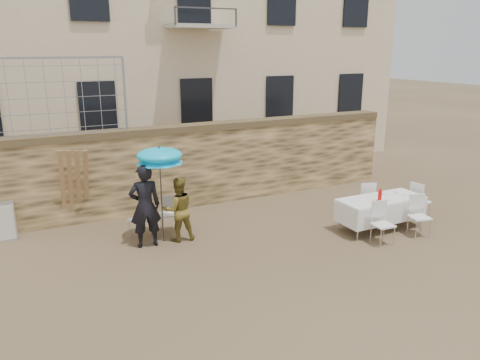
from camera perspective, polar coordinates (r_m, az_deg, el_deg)
name	(u,v)px	position (r m, az deg, el deg)	size (l,w,h in m)	color
ground	(273,284)	(8.88, 3.99, -12.59)	(80.00, 80.00, 0.00)	brown
stone_wall	(182,167)	(12.78, -7.13, 1.58)	(13.00, 0.50, 2.20)	olive
chain_link_fence	(56,98)	(11.83, -21.52, 9.32)	(3.20, 0.06, 1.80)	gray
man_suit	(145,206)	(10.31, -11.50, -3.12)	(0.68, 0.44, 1.85)	black
woman_dress	(179,209)	(10.57, -7.51, -3.57)	(0.71, 0.55, 1.47)	olive
umbrella	(160,158)	(10.23, -9.78, 2.63)	(1.03, 1.03, 2.04)	#3F3F44
couple_chair_left	(140,217)	(10.97, -12.11, -4.48)	(0.48, 0.48, 0.96)	white
couple_chair_right	(169,213)	(11.14, -8.62, -3.98)	(0.48, 0.48, 0.96)	white
banquet_table	(381,200)	(11.64, 16.85, -2.31)	(2.10, 0.85, 0.78)	white
soda_bottle	(380,196)	(11.36, 16.68, -1.83)	(0.09, 0.09, 0.26)	red
table_chair_front_left	(383,224)	(10.82, 17.06, -5.12)	(0.48, 0.48, 0.96)	white
table_chair_front_right	(420,216)	(11.57, 21.08, -4.14)	(0.48, 0.48, 0.96)	white
table_chair_back	(365,199)	(12.41, 14.96, -2.26)	(0.48, 0.48, 0.96)	white
table_chair_side	(420,200)	(12.75, 21.11, -2.33)	(0.48, 0.48, 0.96)	white
chair_stack_right	(5,219)	(11.92, -26.72, -4.32)	(0.46, 0.40, 0.92)	white
wood_planks	(76,187)	(11.88, -19.36, -0.81)	(0.70, 0.20, 2.00)	#A37749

